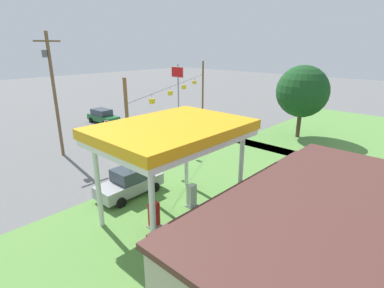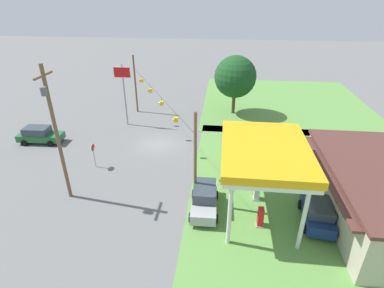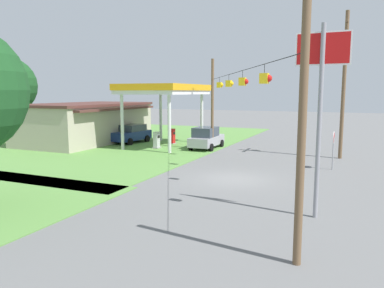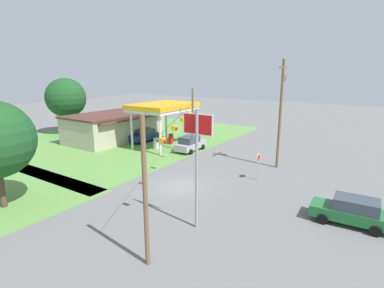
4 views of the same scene
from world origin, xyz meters
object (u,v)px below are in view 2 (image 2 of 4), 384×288
at_px(car_at_pumps_front, 204,198).
at_px(utility_pole_main, 55,130).
at_px(fuel_pump_near, 257,192).
at_px(tree_west_verge, 235,77).
at_px(gas_station_canopy, 265,153).
at_px(gas_station_store, 378,194).
at_px(stop_sign_overhead, 123,83).
at_px(stop_sign_roadside, 93,150).
at_px(fuel_pump_far, 260,218).
at_px(car_at_pumps_rear, 317,212).
at_px(car_on_crossroad, 40,135).

distance_m(car_at_pumps_front, utility_pole_main, 12.21).
xyz_separation_m(fuel_pump_near, tree_west_verge, (-19.06, -1.64, 4.35)).
relative_size(gas_station_canopy, fuel_pump_near, 5.54).
bearing_deg(gas_station_canopy, fuel_pump_near, -179.94).
relative_size(gas_station_canopy, gas_station_store, 0.62).
height_order(fuel_pump_near, stop_sign_overhead, stop_sign_overhead).
bearing_deg(stop_sign_roadside, gas_station_store, -100.58).
xyz_separation_m(gas_station_canopy, tree_west_verge, (-20.60, -1.64, -0.10)).
relative_size(stop_sign_roadside, stop_sign_overhead, 0.33).
bearing_deg(fuel_pump_far, car_at_pumps_rear, 101.21).
height_order(fuel_pump_near, fuel_pump_far, same).
xyz_separation_m(gas_station_canopy, stop_sign_roadside, (-4.95, -14.97, -3.35)).
distance_m(car_on_crossroad, stop_sign_roadside, 9.27).
relative_size(car_on_crossroad, stop_sign_overhead, 0.64).
distance_m(car_at_pumps_front, car_at_pumps_rear, 8.26).
xyz_separation_m(stop_sign_overhead, utility_pole_main, (14.91, -0.27, 0.66)).
bearing_deg(car_at_pumps_front, tree_west_verge, 171.83).
bearing_deg(fuel_pump_far, gas_station_store, 103.73).
xyz_separation_m(stop_sign_roadside, tree_west_verge, (-15.66, 13.33, 3.25)).
xyz_separation_m(car_on_crossroad, stop_sign_overhead, (-5.84, 8.15, 4.46)).
height_order(car_at_pumps_front, car_on_crossroad, car_at_pumps_front).
relative_size(car_at_pumps_front, stop_sign_overhead, 0.61).
xyz_separation_m(stop_sign_roadside, stop_sign_overhead, (-10.21, 0.01, 3.57)).
xyz_separation_m(fuel_pump_far, car_at_pumps_rear, (-0.82, 4.11, 0.23)).
relative_size(car_at_pumps_rear, tree_west_verge, 0.59).
distance_m(gas_station_store, stop_sign_roadside, 23.93).
distance_m(fuel_pump_near, tree_west_verge, 19.62).
height_order(fuel_pump_near, car_at_pumps_front, car_at_pumps_front).
relative_size(fuel_pump_far, tree_west_verge, 0.19).
relative_size(gas_station_canopy, car_at_pumps_front, 1.80).
bearing_deg(fuel_pump_far, stop_sign_overhead, -138.14).
bearing_deg(tree_west_verge, gas_station_store, 26.96).
xyz_separation_m(car_at_pumps_front, utility_pole_main, (-0.34, -11.11, 5.07)).
bearing_deg(stop_sign_overhead, tree_west_verge, 112.28).
height_order(car_on_crossroad, utility_pole_main, utility_pole_main).
bearing_deg(stop_sign_overhead, gas_station_store, 58.16).
bearing_deg(car_on_crossroad, car_at_pumps_rear, -22.89).
height_order(car_at_pumps_front, utility_pole_main, utility_pole_main).
bearing_deg(fuel_pump_far, tree_west_verge, -175.76).
bearing_deg(gas_station_store, stop_sign_roadside, -100.58).
height_order(car_at_pumps_front, car_at_pumps_rear, car_at_pumps_front).
distance_m(gas_station_canopy, stop_sign_overhead, 21.29).
relative_size(car_on_crossroad, utility_pole_main, 0.45).
distance_m(car_at_pumps_front, stop_sign_overhead, 19.22).
height_order(fuel_pump_near, tree_west_verge, tree_west_verge).
bearing_deg(gas_station_store, fuel_pump_far, -76.27).
height_order(gas_station_store, fuel_pump_near, gas_station_store).
relative_size(utility_pole_main, tree_west_verge, 1.39).
height_order(fuel_pump_far, stop_sign_roadside, stop_sign_roadside).
height_order(gas_station_canopy, gas_station_store, gas_station_canopy).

